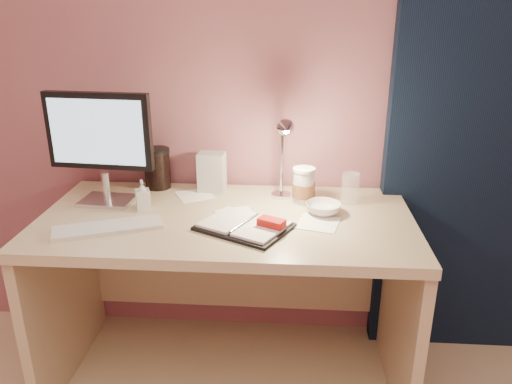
# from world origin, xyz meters

# --- Properties ---
(room) EXTENTS (3.50, 3.50, 3.50)m
(room) POSITION_xyz_m (0.95, 1.69, 1.14)
(room) COLOR #C6B28E
(room) RESTS_ON ground
(desk) EXTENTS (1.40, 0.70, 0.73)m
(desk) POSITION_xyz_m (0.00, 1.45, 0.50)
(desk) COLOR #CAB18E
(desk) RESTS_ON ground
(monitor) EXTENTS (0.42, 0.16, 0.44)m
(monitor) POSITION_xyz_m (-0.49, 1.49, 0.99)
(monitor) COLOR silver
(monitor) RESTS_ON desk
(keyboard) EXTENTS (0.39, 0.24, 0.02)m
(keyboard) POSITION_xyz_m (-0.40, 1.23, 0.74)
(keyboard) COLOR silver
(keyboard) RESTS_ON desk
(planner) EXTENTS (0.37, 0.34, 0.05)m
(planner) POSITION_xyz_m (0.09, 1.28, 0.74)
(planner) COLOR black
(planner) RESTS_ON desk
(paper_a) EXTENTS (0.18, 0.18, 0.00)m
(paper_a) POSITION_xyz_m (0.04, 1.39, 0.73)
(paper_a) COLOR white
(paper_a) RESTS_ON desk
(paper_b) EXTENTS (0.18, 0.18, 0.00)m
(paper_b) POSITION_xyz_m (0.34, 1.34, 0.73)
(paper_b) COLOR white
(paper_b) RESTS_ON desk
(paper_c) EXTENTS (0.18, 0.18, 0.00)m
(paper_c) POSITION_xyz_m (-0.16, 1.59, 0.73)
(paper_c) COLOR white
(paper_c) RESTS_ON desk
(coffee_cup) EXTENTS (0.09, 0.09, 0.15)m
(coffee_cup) POSITION_xyz_m (0.29, 1.54, 0.80)
(coffee_cup) COLOR silver
(coffee_cup) RESTS_ON desk
(clear_cup) EXTENTS (0.07, 0.07, 0.12)m
(clear_cup) POSITION_xyz_m (0.48, 1.55, 0.79)
(clear_cup) COLOR white
(clear_cup) RESTS_ON desk
(bowl) EXTENTS (0.16, 0.16, 0.04)m
(bowl) POSITION_xyz_m (0.37, 1.43, 0.75)
(bowl) COLOR white
(bowl) RESTS_ON desk
(lotion_bottle) EXTENTS (0.07, 0.07, 0.12)m
(lotion_bottle) POSITION_xyz_m (-0.33, 1.43, 0.79)
(lotion_bottle) COLOR silver
(lotion_bottle) RESTS_ON desk
(dark_jar) EXTENTS (0.11, 0.11, 0.15)m
(dark_jar) POSITION_xyz_m (-0.33, 1.68, 0.81)
(dark_jar) COLOR black
(dark_jar) RESTS_ON desk
(product_box) EXTENTS (0.12, 0.10, 0.17)m
(product_box) POSITION_xyz_m (-0.09, 1.65, 0.81)
(product_box) COLOR #BBBBB7
(product_box) RESTS_ON desk
(desk_lamp) EXTENTS (0.09, 0.22, 0.35)m
(desk_lamp) POSITION_xyz_m (0.19, 1.51, 0.95)
(desk_lamp) COLOR silver
(desk_lamp) RESTS_ON desk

